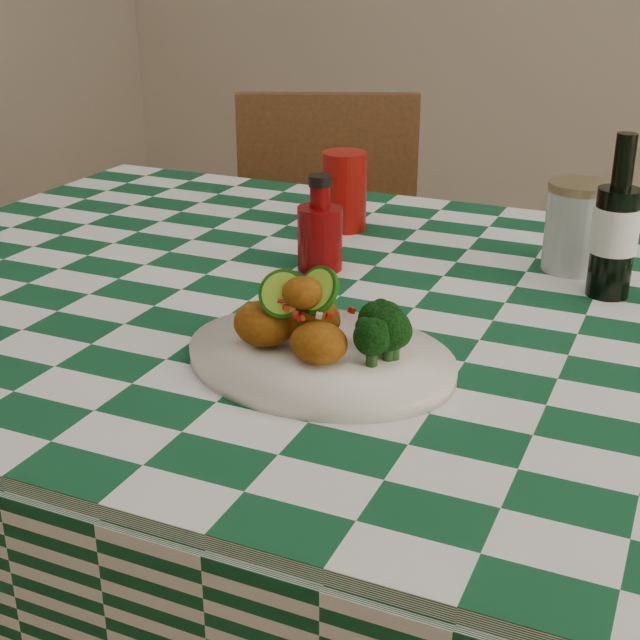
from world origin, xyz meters
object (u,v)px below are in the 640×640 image
at_px(ketchup_bottle, 320,223).
at_px(mason_jar, 577,227).
at_px(plate, 320,359).
at_px(fried_chicken_pile, 307,314).
at_px(wooden_chair_left, 326,312).
at_px(beer_bottle, 617,217).
at_px(red_tumbler, 344,191).
at_px(dining_table, 403,558).

height_order(ketchup_bottle, mason_jar, ketchup_bottle).
xyz_separation_m(plate, fried_chicken_pile, (-0.02, 0.00, 0.05)).
distance_m(plate, wooden_chair_left, 1.02).
height_order(plate, fried_chicken_pile, fried_chicken_pile).
height_order(ketchup_bottle, beer_bottle, beer_bottle).
height_order(red_tumbler, beer_bottle, beer_bottle).
relative_size(red_tumbler, beer_bottle, 0.59).
relative_size(red_tumbler, wooden_chair_left, 0.14).
bearing_deg(wooden_chair_left, red_tumbler, -85.88).
distance_m(dining_table, mason_jar, 0.54).
xyz_separation_m(dining_table, red_tumbler, (-0.21, 0.28, 0.46)).
relative_size(fried_chicken_pile, mason_jar, 1.03).
height_order(fried_chicken_pile, mason_jar, mason_jar).
relative_size(dining_table, wooden_chair_left, 1.83).
distance_m(plate, beer_bottle, 0.45).
height_order(beer_bottle, wooden_chair_left, beer_bottle).
xyz_separation_m(red_tumbler, wooden_chair_left, (-0.21, 0.40, -0.40)).
bearing_deg(dining_table, red_tumbler, 127.37).
distance_m(fried_chicken_pile, wooden_chair_left, 1.03).
bearing_deg(red_tumbler, ketchup_bottle, -77.32).
bearing_deg(ketchup_bottle, plate, -65.99).
bearing_deg(beer_bottle, dining_table, -145.99).
bearing_deg(mason_jar, ketchup_bottle, -156.50).
xyz_separation_m(dining_table, beer_bottle, (0.22, 0.15, 0.50)).
distance_m(mason_jar, wooden_chair_left, 0.83).
xyz_separation_m(mason_jar, wooden_chair_left, (-0.58, 0.45, -0.40)).
relative_size(mason_jar, beer_bottle, 0.59).
distance_m(red_tumbler, ketchup_bottle, 0.20).
xyz_separation_m(plate, red_tumbler, (-0.17, 0.49, 0.05)).
bearing_deg(ketchup_bottle, dining_table, -27.16).
bearing_deg(wooden_chair_left, beer_bottle, -62.89).
bearing_deg(beer_bottle, fried_chicken_pile, -127.96).
xyz_separation_m(plate, wooden_chair_left, (-0.38, 0.89, -0.34)).
height_order(ketchup_bottle, wooden_chair_left, ketchup_bottle).
distance_m(mason_jar, beer_bottle, 0.11).
height_order(dining_table, beer_bottle, beer_bottle).
bearing_deg(ketchup_bottle, beer_bottle, 8.75).
xyz_separation_m(plate, mason_jar, (0.20, 0.44, 0.05)).
relative_size(ketchup_bottle, mason_jar, 1.07).
height_order(plate, ketchup_bottle, ketchup_bottle).
relative_size(plate, red_tumbler, 2.44).
height_order(dining_table, mason_jar, mason_jar).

